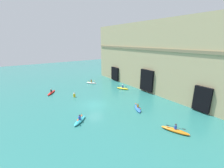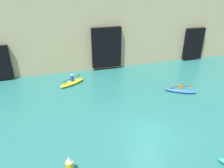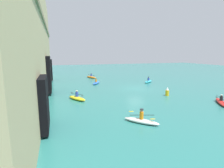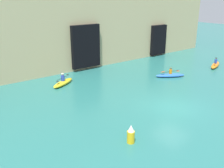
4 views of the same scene
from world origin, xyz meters
name	(u,v)px [view 2 (image 2 of 4)]	position (x,y,z in m)	size (l,w,h in m)	color
ground_plane	(148,135)	(0.00, 0.00, 0.00)	(120.00, 120.00, 0.00)	#28706B
cliff_bluff	(102,1)	(0.64, 16.40, 7.58)	(41.68, 7.14, 15.23)	tan
kayak_yellow	(72,82)	(-4.34, 9.73, 0.25)	(2.93, 2.13, 1.14)	yellow
kayak_blue	(180,90)	(5.75, 5.12, 0.22)	(3.03, 2.23, 1.04)	blue
marker_buoy	(69,165)	(-5.82, -1.72, 0.53)	(0.45, 0.45, 1.15)	yellow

